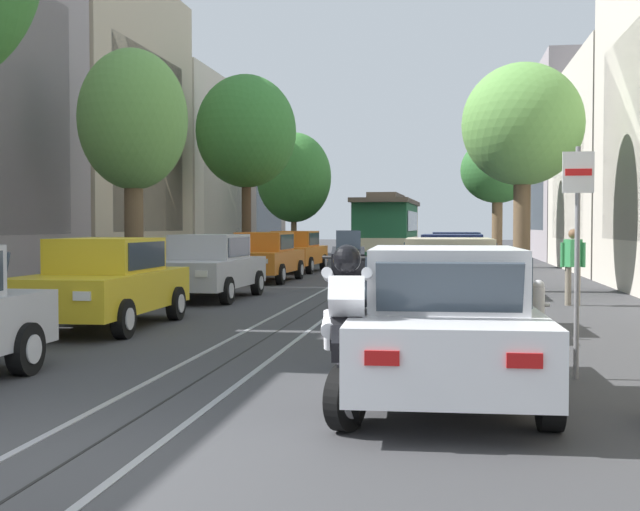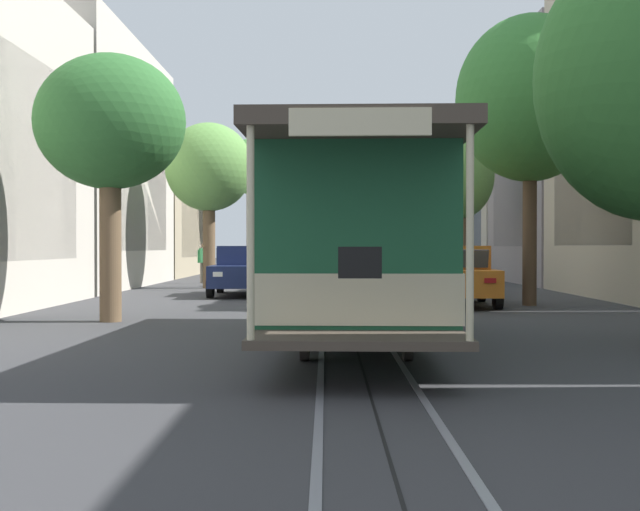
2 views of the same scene
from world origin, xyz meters
name	(u,v)px [view 2 (image 2 of 2)]	position (x,y,z in m)	size (l,w,h in m)	color
ground_plane	(339,292)	(0.00, 20.08, 0.00)	(160.00, 160.00, 0.00)	#38383A
trolley_track_rails	(341,297)	(0.00, 23.10, 0.00)	(1.14, 58.21, 0.01)	gray
parked_car_silver_near_left	(387,260)	(-3.04, 2.47, 0.80)	(2.03, 4.37, 1.58)	#B7B7BC
parked_car_yellow_second_left	(398,262)	(-3.12, 8.42, 0.80)	(2.02, 4.37, 1.58)	gold
parked_car_silver_mid_left	(407,265)	(-2.93, 14.31, 0.80)	(2.11, 4.41, 1.58)	#B7B7BC
parked_car_orange_fourth_left	(428,269)	(-2.98, 20.81, 0.80)	(2.11, 4.41, 1.58)	orange
parked_car_orange_fifth_left	(456,275)	(-2.99, 26.37, 0.80)	(2.13, 4.42, 1.58)	orange
parked_car_white_near_right	(284,260)	(2.84, 3.14, 0.80)	(2.10, 4.41, 1.58)	silver
parked_car_beige_second_right	(276,262)	(2.89, 9.35, 0.80)	(2.07, 4.39, 1.58)	#C1B28E
parked_car_navy_mid_right	(263,266)	(2.98, 15.85, 0.80)	(2.05, 4.38, 1.58)	#19234C
parked_car_navy_fourth_right	(243,270)	(3.12, 22.13, 0.80)	(2.06, 4.39, 1.58)	#19234C
street_tree_kerb_left_near	(423,167)	(-4.68, 5.71, 5.75)	(3.39, 3.11, 7.84)	#4C3826
street_tree_kerb_left_second	(460,177)	(-5.06, 14.89, 4.43)	(2.75, 2.92, 6.29)	brown
street_tree_kerb_left_mid	(530,100)	(-4.92, 26.45, 5.44)	(3.88, 4.20, 7.65)	#4C3826
street_tree_kerb_right_near	(250,169)	(4.83, 2.34, 5.98)	(2.29, 2.07, 7.72)	brown
street_tree_kerb_right_second	(209,169)	(4.86, 17.80, 4.48)	(3.28, 3.19, 6.20)	brown
street_tree_kerb_right_mid	(110,125)	(4.94, 30.98, 4.08)	(3.13, 2.60, 5.55)	brown
cable_car_trolley	(355,240)	(0.00, 34.53, 1.66)	(2.79, 9.17, 3.28)	#1E5B38
motorcycle_with_rider	(300,258)	(1.95, 2.07, 0.92)	(0.57, 1.88, 1.76)	black
pedestrian_on_left_pavement	(204,260)	(5.65, 13.88, 0.98)	(0.55, 0.39, 1.72)	slate
fire_hydrant	(242,270)	(4.47, 9.66, 0.42)	(0.40, 0.22, 0.84)	#B2B2B7
street_sign_post	(254,244)	(4.37, 4.51, 1.69)	(0.36, 0.07, 2.73)	slate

